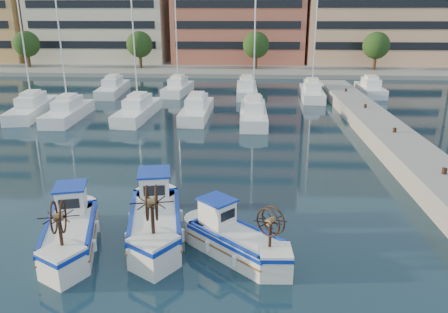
{
  "coord_description": "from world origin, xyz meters",
  "views": [
    {
      "loc": [
        3.23,
        -15.08,
        8.86
      ],
      "look_at": [
        1.89,
        7.18,
        1.5
      ],
      "focal_mm": 35.0,
      "sensor_mm": 36.0,
      "label": 1
    }
  ],
  "objects": [
    {
      "name": "fishing_boat_a",
      "position": [
        -3.73,
        -0.08,
        0.77
      ],
      "size": [
        2.88,
        4.63,
        2.8
      ],
      "rotation": [
        0.0,
        0.0,
        0.26
      ],
      "color": "white",
      "rests_on": "ground"
    },
    {
      "name": "fishing_boat_b",
      "position": [
        -0.58,
        0.98,
        0.86
      ],
      "size": [
        2.89,
        5.13,
        3.11
      ],
      "rotation": [
        0.0,
        0.0,
        0.19
      ],
      "color": "white",
      "rests_on": "ground"
    },
    {
      "name": "quay",
      "position": [
        13.0,
        8.0,
        0.6
      ],
      "size": [
        3.0,
        60.0,
        1.2
      ],
      "primitive_type": "cube",
      "color": "gray",
      "rests_on": "ground"
    },
    {
      "name": "yacht_marina",
      "position": [
        -2.57,
        27.9,
        0.53
      ],
      "size": [
        36.4,
        21.63,
        11.5
      ],
      "color": "white",
      "rests_on": "ground"
    },
    {
      "name": "ground",
      "position": [
        0.0,
        0.0,
        0.0
      ],
      "size": [
        300.0,
        300.0,
        0.0
      ],
      "primitive_type": "plane",
      "color": "#1B3647",
      "rests_on": "ground"
    },
    {
      "name": "fishing_boat_c",
      "position": [
        2.73,
        -0.24,
        0.7
      ],
      "size": [
        3.99,
        3.85,
        2.54
      ],
      "rotation": [
        0.0,
        0.0,
        0.83
      ],
      "color": "white",
      "rests_on": "ground"
    }
  ]
}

